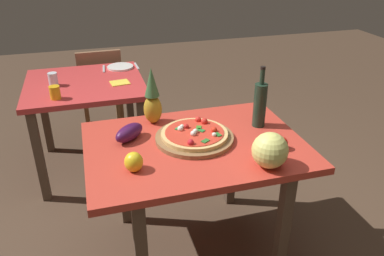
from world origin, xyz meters
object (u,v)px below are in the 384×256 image
object	(u,v)px
bell_pepper	(134,162)
tomato_by_bottle	(264,144)
fork_utensil	(104,69)
tomato_near_board	(281,143)
drinking_glass_juice	(55,93)
dinner_plate	(120,67)
drinking_glass_water	(53,79)
knife_utensil	(137,66)
wine_bottle	(260,104)
eggplant	(129,133)
pineapple_left	(152,99)
napkin_folded	(120,83)
display_table	(195,158)
background_table	(86,96)
pizza	(195,133)
melon	(270,150)
pizza_board	(194,138)
dining_chair	(101,86)

from	to	relation	value
bell_pepper	tomato_by_bottle	bearing A→B (deg)	0.38
bell_pepper	fork_utensil	size ratio (longest dim) A/B	0.56
tomato_near_board	fork_utensil	size ratio (longest dim) A/B	0.38
bell_pepper	tomato_near_board	size ratio (longest dim) A/B	1.47
tomato_by_bottle	tomato_near_board	bearing A→B (deg)	-9.62
drinking_glass_juice	dinner_plate	size ratio (longest dim) A/B	0.42
drinking_glass_water	knife_utensil	size ratio (longest dim) A/B	0.56
dinner_plate	wine_bottle	bearing A→B (deg)	-63.40
eggplant	drinking_glass_water	world-z (taller)	drinking_glass_water
pineapple_left	drinking_glass_juice	bearing A→B (deg)	136.46
dinner_plate	napkin_folded	distance (m)	0.38
bell_pepper	knife_utensil	size ratio (longest dim) A/B	0.56
tomato_by_bottle	drinking_glass_juice	xyz separation A→B (m)	(-1.09, 1.05, 0.01)
display_table	background_table	xyz separation A→B (m)	(-0.55, 1.17, -0.02)
pizza	melon	distance (m)	0.46
wine_bottle	eggplant	size ratio (longest dim) A/B	1.85
tomato_near_board	pizza_board	bearing A→B (deg)	151.83
dining_chair	fork_utensil	distance (m)	0.48
pineapple_left	bell_pepper	world-z (taller)	pineapple_left
background_table	pizza_board	world-z (taller)	pizza_board
dining_chair	bell_pepper	size ratio (longest dim) A/B	8.37
tomato_near_board	drinking_glass_water	world-z (taller)	drinking_glass_water
display_table	dining_chair	size ratio (longest dim) A/B	1.41
tomato_by_bottle	knife_utensil	size ratio (longest dim) A/B	0.39
drinking_glass_water	fork_utensil	xyz separation A→B (m)	(0.39, 0.29, -0.05)
display_table	dining_chair	distance (m)	1.88
eggplant	tomato_near_board	distance (m)	0.83
pizza_board	pizza	bearing A→B (deg)	38.98
knife_utensil	pineapple_left	bearing A→B (deg)	-95.01
tomato_near_board	fork_utensil	bearing A→B (deg)	116.42
dining_chair	background_table	bearing A→B (deg)	76.25
eggplant	knife_utensil	size ratio (longest dim) A/B	1.11
bell_pepper	drinking_glass_juice	size ratio (longest dim) A/B	1.09
background_table	pizza_board	size ratio (longest dim) A/B	2.05
tomato_near_board	drinking_glass_water	distance (m)	1.80
drinking_glass_water	knife_utensil	xyz separation A→B (m)	(0.67, 0.29, -0.05)
pizza_board	pizza	xyz separation A→B (m)	(0.00, 0.00, 0.03)
background_table	pineapple_left	distance (m)	0.97
drinking_glass_juice	napkin_folded	distance (m)	0.51
background_table	drinking_glass_water	size ratio (longest dim) A/B	9.00
melon	drinking_glass_water	xyz separation A→B (m)	(-1.06, 1.48, -0.04)
pizza_board	drinking_glass_juice	xyz separation A→B (m)	(-0.76, 0.84, 0.03)
background_table	tomato_near_board	bearing A→B (deg)	-54.16
display_table	napkin_folded	bearing A→B (deg)	105.22
dining_chair	tomato_near_board	world-z (taller)	dining_chair
melon	drinking_glass_juice	world-z (taller)	melon
wine_bottle	pineapple_left	world-z (taller)	wine_bottle
melon	napkin_folded	distance (m)	1.51
display_table	tomato_near_board	xyz separation A→B (m)	(0.43, -0.19, 0.13)
dining_chair	napkin_folded	bearing A→B (deg)	97.73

